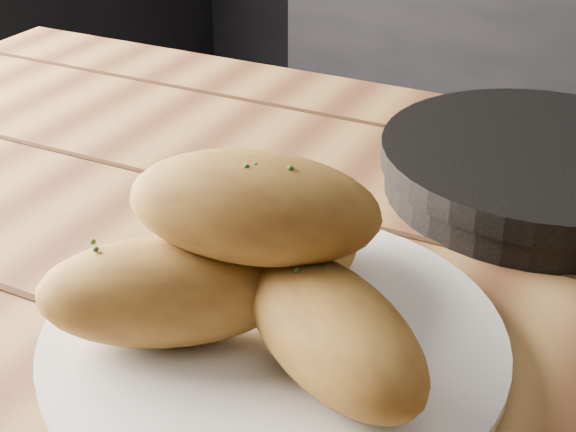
# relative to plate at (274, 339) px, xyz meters

# --- Properties ---
(plate) EXTENTS (0.29, 0.29, 0.02)m
(plate) POSITION_rel_plate_xyz_m (0.00, 0.00, 0.00)
(plate) COLOR silver
(plate) RESTS_ON table
(bread_rolls) EXTENTS (0.27, 0.24, 0.12)m
(bread_rolls) POSITION_rel_plate_xyz_m (-0.01, -0.00, 0.06)
(bread_rolls) COLOR #A2782D
(bread_rolls) RESTS_ON plate
(skillet) EXTENTS (0.40, 0.28, 0.05)m
(skillet) POSITION_rel_plate_xyz_m (0.11, 0.30, 0.01)
(skillet) COLOR black
(skillet) RESTS_ON table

